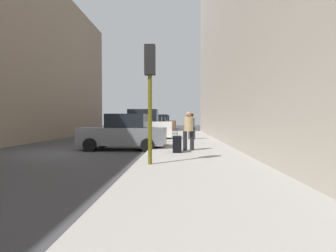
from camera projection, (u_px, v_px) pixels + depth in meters
ground_plane at (62, 152)px, 11.99m from camera, size 120.00×120.00×0.00m
sidewalk at (193, 151)px, 11.75m from camera, size 4.00×40.00×0.15m
parked_gray_coupe at (124, 133)px, 13.10m from camera, size 4.27×2.19×1.79m
parked_white_van at (141, 126)px, 19.03m from camera, size 4.60×2.07×2.25m
parked_dark_green_sedan at (151, 126)px, 25.43m from camera, size 4.21×2.08×1.79m
parked_red_hatchback at (156, 125)px, 31.91m from camera, size 4.21×2.08×1.79m
parked_bronze_suv at (160, 123)px, 37.46m from camera, size 4.64×2.14×2.25m
parked_black_suv at (162, 123)px, 43.58m from camera, size 4.64×2.13×2.25m
fire_hydrant at (163, 136)px, 15.78m from camera, size 0.42×0.22×0.70m
traffic_light at (150, 78)px, 7.89m from camera, size 0.32×0.32×3.60m
pedestrian_in_tan_coat at (189, 129)px, 11.53m from camera, size 0.53×0.48×1.71m
pedestrian_with_beanie at (192, 125)px, 18.18m from camera, size 0.51×0.42×1.78m
rolling_suitcase at (177, 144)px, 10.85m from camera, size 0.36×0.56×1.04m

